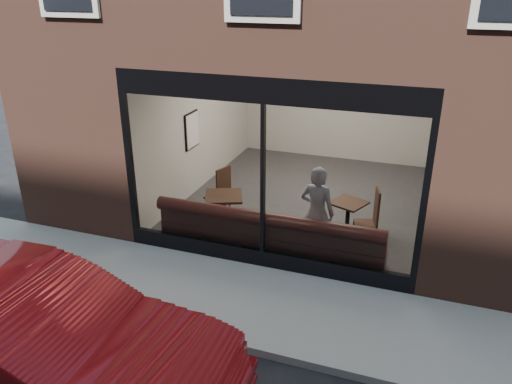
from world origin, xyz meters
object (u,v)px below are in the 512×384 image
(banquette, at_px, (270,243))
(person, at_px, (317,213))
(cafe_chair_left, at_px, (217,197))
(parked_car, at_px, (27,347))
(cafe_table_left, at_px, (224,196))
(cafe_table_right, at_px, (349,203))
(cafe_chair_right, at_px, (365,224))

(banquette, distance_m, person, 1.01)
(cafe_chair_left, distance_m, parked_car, 5.64)
(cafe_table_left, height_order, cafe_chair_left, cafe_table_left)
(cafe_table_right, xyz_separation_m, cafe_chair_right, (0.30, 0.25, -0.50))
(banquette, relative_size, parked_car, 0.83)
(cafe_table_right, height_order, cafe_chair_right, cafe_table_right)
(person, distance_m, cafe_table_right, 0.90)
(cafe_chair_left, xyz_separation_m, parked_car, (0.19, -5.61, 0.55))
(banquette, relative_size, cafe_table_right, 7.06)
(person, bearing_deg, parked_car, 70.61)
(cafe_table_left, relative_size, cafe_chair_right, 1.77)
(cafe_table_left, height_order, cafe_chair_right, cafe_table_left)
(cafe_chair_right, bearing_deg, parked_car, 45.51)
(banquette, bearing_deg, parked_car, -109.79)
(parked_car, bearing_deg, cafe_chair_left, -0.71)
(person, xyz_separation_m, cafe_chair_right, (0.71, 1.05, -0.60))
(cafe_chair_left, height_order, parked_car, parked_car)
(cafe_table_left, distance_m, cafe_table_right, 2.33)
(parked_car, bearing_deg, cafe_table_left, -7.25)
(cafe_table_right, bearing_deg, banquette, -138.70)
(banquette, height_order, cafe_chair_left, banquette)
(banquette, bearing_deg, cafe_chair_left, 137.84)
(banquette, distance_m, cafe_table_left, 1.34)
(banquette, height_order, person, person)
(cafe_table_right, xyz_separation_m, parked_car, (-2.65, -5.13, 0.05))
(banquette, distance_m, parked_car, 4.39)
(cafe_table_right, bearing_deg, cafe_chair_right, 39.59)
(cafe_table_left, bearing_deg, parked_car, -94.57)
(cafe_chair_left, distance_m, cafe_chair_right, 3.15)
(person, height_order, cafe_table_left, person)
(person, bearing_deg, banquette, 25.04)
(person, relative_size, cafe_chair_right, 4.30)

